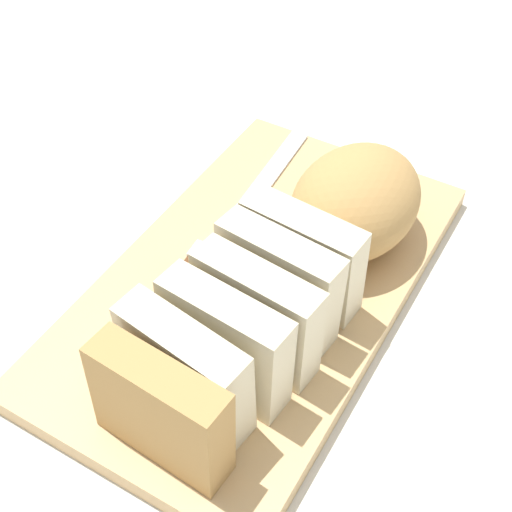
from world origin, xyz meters
TOP-DOWN VIEW (x-y plane):
  - ground_plane at (0.00, 0.00)m, footprint 3.00×3.00m
  - cutting_board at (0.00, 0.00)m, footprint 0.43×0.25m
  - bread_loaf at (0.01, 0.04)m, footprint 0.36×0.15m
  - bread_knife at (0.00, -0.05)m, footprint 0.27×0.04m
  - crumb_near_knife at (0.02, -0.06)m, footprint 0.01×0.01m
  - crumb_near_loaf at (0.04, 0.02)m, footprint 0.01×0.01m
  - crumb_stray_left at (0.06, -0.00)m, footprint 0.00×0.00m
  - crumb_stray_right at (0.02, -0.00)m, footprint 0.01×0.01m

SIDE VIEW (x-z plane):
  - ground_plane at x=0.00m, z-range 0.00..0.00m
  - cutting_board at x=0.00m, z-range 0.00..0.02m
  - crumb_stray_left at x=0.06m, z-range 0.02..0.02m
  - crumb_stray_right at x=0.02m, z-range 0.02..0.02m
  - crumb_near_loaf at x=0.04m, z-range 0.02..0.03m
  - crumb_near_knife at x=0.02m, z-range 0.02..0.03m
  - bread_knife at x=0.00m, z-range 0.02..0.04m
  - bread_loaf at x=0.01m, z-range 0.02..0.11m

